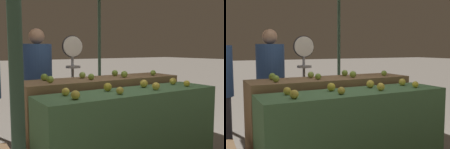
# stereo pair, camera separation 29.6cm
# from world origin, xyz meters

# --- Properties ---
(display_counter_front) EXTENTS (2.03, 0.55, 0.90)m
(display_counter_front) POSITION_xyz_m (0.00, 0.00, 0.45)
(display_counter_front) COLOR #4C7A4C
(display_counter_front) RESTS_ON ground_plane
(display_counter_back) EXTENTS (2.03, 0.55, 0.98)m
(display_counter_back) POSITION_xyz_m (0.00, 0.60, 0.49)
(display_counter_back) COLOR olive
(display_counter_back) RESTS_ON ground_plane
(apple_front_0) EXTENTS (0.08, 0.08, 0.08)m
(apple_front_0) POSITION_xyz_m (-0.72, -0.12, 0.94)
(apple_front_0) COLOR gold
(apple_front_0) RESTS_ON display_counter_front
(apple_front_1) EXTENTS (0.07, 0.07, 0.07)m
(apple_front_1) POSITION_xyz_m (-0.24, -0.11, 0.93)
(apple_front_1) COLOR gold
(apple_front_1) RESTS_ON display_counter_front
(apple_front_2) EXTENTS (0.08, 0.08, 0.08)m
(apple_front_2) POSITION_xyz_m (0.23, -0.10, 0.94)
(apple_front_2) COLOR yellow
(apple_front_2) RESTS_ON display_counter_front
(apple_front_3) EXTENTS (0.07, 0.07, 0.07)m
(apple_front_3) POSITION_xyz_m (0.71, -0.11, 0.93)
(apple_front_3) COLOR gold
(apple_front_3) RESTS_ON display_counter_front
(apple_front_4) EXTENTS (0.08, 0.08, 0.08)m
(apple_front_4) POSITION_xyz_m (-0.71, 0.10, 0.93)
(apple_front_4) COLOR yellow
(apple_front_4) RESTS_ON display_counter_front
(apple_front_5) EXTENTS (0.09, 0.09, 0.09)m
(apple_front_5) POSITION_xyz_m (-0.24, 0.11, 0.94)
(apple_front_5) COLOR gold
(apple_front_5) RESTS_ON display_counter_front
(apple_front_6) EXTENTS (0.09, 0.09, 0.09)m
(apple_front_6) POSITION_xyz_m (0.25, 0.11, 0.94)
(apple_front_6) COLOR yellow
(apple_front_6) RESTS_ON display_counter_front
(apple_front_7) EXTENTS (0.08, 0.08, 0.08)m
(apple_front_7) POSITION_xyz_m (0.71, 0.11, 0.94)
(apple_front_7) COLOR yellow
(apple_front_7) RESTS_ON display_counter_front
(apple_back_0) EXTENTS (0.08, 0.08, 0.08)m
(apple_back_0) POSITION_xyz_m (-0.72, 0.48, 1.01)
(apple_back_0) COLOR #84AD3D
(apple_back_0) RESTS_ON display_counter_back
(apple_back_1) EXTENTS (0.07, 0.07, 0.07)m
(apple_back_1) POSITION_xyz_m (-0.23, 0.49, 1.01)
(apple_back_1) COLOR #7AA338
(apple_back_1) RESTS_ON display_counter_back
(apple_back_2) EXTENTS (0.08, 0.08, 0.08)m
(apple_back_2) POSITION_xyz_m (0.24, 0.49, 1.02)
(apple_back_2) COLOR #84AD3D
(apple_back_2) RESTS_ON display_counter_back
(apple_back_3) EXTENTS (0.07, 0.07, 0.07)m
(apple_back_3) POSITION_xyz_m (0.72, 0.49, 1.01)
(apple_back_3) COLOR #84AD3D
(apple_back_3) RESTS_ON display_counter_back
(apple_back_4) EXTENTS (0.08, 0.08, 0.08)m
(apple_back_4) POSITION_xyz_m (-0.71, 0.70, 1.02)
(apple_back_4) COLOR #7AA338
(apple_back_4) RESTS_ON display_counter_back
(apple_back_5) EXTENTS (0.08, 0.08, 0.08)m
(apple_back_5) POSITION_xyz_m (-0.24, 0.70, 1.02)
(apple_back_5) COLOR #8EB247
(apple_back_5) RESTS_ON display_counter_back
(apple_back_6) EXTENTS (0.08, 0.08, 0.08)m
(apple_back_6) POSITION_xyz_m (0.25, 0.71, 1.02)
(apple_back_6) COLOR #7AA338
(apple_back_6) RESTS_ON display_counter_back
(produce_scale) EXTENTS (0.30, 0.20, 1.52)m
(produce_scale) POSITION_xyz_m (-0.17, 1.12, 1.11)
(produce_scale) COLOR #99999E
(produce_scale) RESTS_ON ground_plane
(person_vendor_at_scale) EXTENTS (0.51, 0.51, 1.61)m
(person_vendor_at_scale) POSITION_xyz_m (-0.57, 1.43, 0.92)
(person_vendor_at_scale) COLOR #2D2D38
(person_vendor_at_scale) RESTS_ON ground_plane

